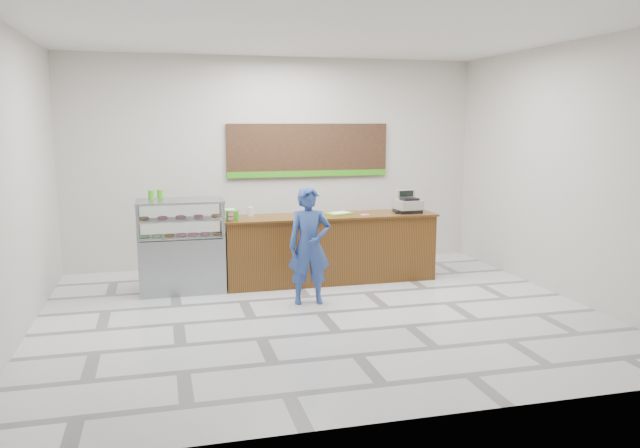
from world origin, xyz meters
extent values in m
plane|color=silver|center=(0.00, 0.00, 0.00)|extent=(7.00, 7.00, 0.00)
plane|color=beige|center=(0.00, 3.00, 1.75)|extent=(7.00, 0.00, 7.00)
plane|color=silver|center=(0.00, 0.00, 3.50)|extent=(7.00, 7.00, 0.00)
cube|color=brown|center=(0.55, 1.55, 0.50)|extent=(3.20, 0.70, 1.00)
cube|color=brown|center=(0.55, 1.55, 1.01)|extent=(3.26, 0.76, 0.03)
cube|color=gray|center=(-1.67, 1.55, 0.40)|extent=(1.20, 0.70, 0.80)
cube|color=white|center=(-1.67, 1.55, 1.05)|extent=(1.20, 0.70, 0.50)
cube|color=gray|center=(-1.67, 1.55, 1.31)|extent=(1.22, 0.72, 0.03)
cube|color=silver|center=(-1.67, 1.55, 0.82)|extent=(1.14, 0.64, 0.02)
cube|color=silver|center=(-1.67, 1.55, 1.06)|extent=(1.14, 0.64, 0.02)
torus|color=#7ED176|center=(-2.17, 1.45, 0.85)|extent=(0.15, 0.15, 0.05)
torus|color=#7ED176|center=(-2.00, 1.45, 0.85)|extent=(0.15, 0.15, 0.05)
torus|color=#A4662E|center=(-1.84, 1.45, 0.85)|extent=(0.15, 0.15, 0.05)
torus|color=pink|center=(-1.67, 1.45, 0.85)|extent=(0.15, 0.15, 0.05)
torus|color=pink|center=(-1.50, 1.45, 0.85)|extent=(0.15, 0.15, 0.05)
torus|color=pink|center=(-1.34, 1.45, 0.85)|extent=(0.15, 0.15, 0.05)
torus|color=#A4662E|center=(-1.17, 1.45, 0.85)|extent=(0.15, 0.15, 0.05)
torus|color=#A4662E|center=(-2.17, 1.60, 1.09)|extent=(0.15, 0.15, 0.05)
torus|color=pink|center=(-1.92, 1.60, 1.09)|extent=(0.15, 0.15, 0.05)
torus|color=pink|center=(-1.67, 1.60, 1.09)|extent=(0.15, 0.15, 0.05)
torus|color=pink|center=(-1.42, 1.60, 1.09)|extent=(0.15, 0.15, 0.05)
torus|color=#A4662E|center=(-1.17, 1.60, 1.09)|extent=(0.15, 0.15, 0.05)
cube|color=black|center=(0.55, 2.96, 1.95)|extent=(2.80, 0.05, 0.90)
cube|color=#379917|center=(0.55, 2.93, 1.55)|extent=(2.80, 0.02, 0.10)
cube|color=black|center=(1.79, 1.50, 1.06)|extent=(0.36, 0.36, 0.05)
cube|color=gray|center=(1.79, 1.50, 1.16)|extent=(0.40, 0.41, 0.15)
cube|color=black|center=(1.79, 1.43, 1.25)|extent=(0.27, 0.21, 0.04)
cube|color=gray|center=(1.79, 1.61, 1.30)|extent=(0.32, 0.12, 0.15)
cube|color=black|center=(1.79, 1.56, 1.32)|extent=(0.24, 0.04, 0.09)
cube|color=black|center=(1.62, 1.47, 1.05)|extent=(0.13, 0.19, 0.04)
cube|color=#63B212|center=(0.70, 1.62, 1.04)|extent=(0.48, 0.41, 0.02)
cube|color=white|center=(0.72, 1.62, 1.05)|extent=(0.34, 0.29, 0.00)
cube|color=white|center=(-0.95, 1.72, 1.09)|extent=(0.15, 0.15, 0.12)
cylinder|color=silver|center=(-0.63, 1.75, 1.10)|extent=(0.09, 0.09, 0.13)
cube|color=#379917|center=(-0.95, 1.34, 1.10)|extent=(0.19, 0.15, 0.15)
cylinder|color=pink|center=(1.07, 1.44, 1.03)|extent=(0.15, 0.15, 0.00)
cylinder|color=#379917|center=(-2.06, 1.73, 1.39)|extent=(0.08, 0.08, 0.13)
cylinder|color=#379917|center=(-1.94, 1.79, 1.39)|extent=(0.08, 0.08, 0.13)
imported|color=navy|center=(-0.03, 0.48, 0.79)|extent=(0.61, 0.43, 1.58)
camera|label=1|loc=(-1.94, -7.47, 2.41)|focal=35.00mm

